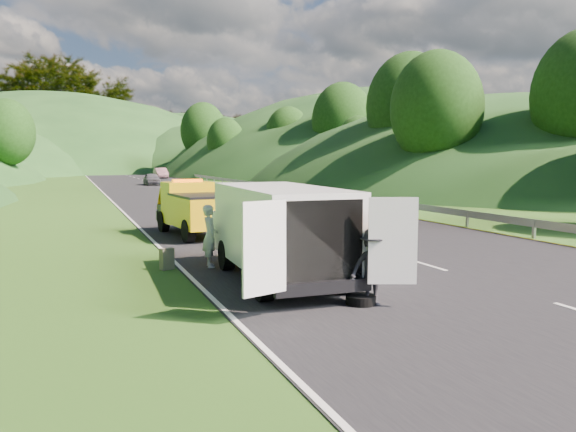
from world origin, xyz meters
name	(u,v)px	position (x,y,z in m)	size (l,w,h in m)	color
ground	(305,260)	(0.00, 0.00, 0.00)	(320.00, 320.00, 0.00)	#38661E
road_surface	(174,189)	(3.00, 40.00, 0.01)	(14.00, 200.00, 0.02)	black
guardrail	(215,183)	(10.30, 52.50, 0.00)	(0.06, 140.00, 1.52)	gray
tree_line_right	(288,179)	(23.00, 60.00, 0.00)	(14.00, 140.00, 14.00)	#214D16
hills_backdrop	(123,170)	(6.50, 134.70, 0.00)	(201.00, 288.60, 44.00)	#2D5B23
tow_truck	(195,209)	(-2.05, 6.67, 1.12)	(2.47, 5.48, 2.29)	black
white_van	(278,228)	(-1.82, -2.44, 1.39)	(3.79, 7.02, 2.46)	black
woman	(210,267)	(-3.06, -0.08, 0.00)	(0.66, 0.49, 1.82)	silver
child	(253,270)	(-2.02, -0.97, 0.00)	(0.51, 0.40, 1.06)	tan
worker	(373,306)	(-0.82, -5.58, 0.00)	(1.08, 0.62, 1.67)	black
suitcase	(167,259)	(-4.29, 0.06, 0.31)	(0.38, 0.21, 0.62)	#665F4C
spare_tire	(361,305)	(-1.01, -5.40, 0.00)	(0.66, 0.66, 0.20)	black
passing_suv	(325,222)	(4.93, 9.06, 0.00)	(2.44, 5.28, 1.47)	black
dist_car_a	(152,185)	(2.17, 49.81, 0.00)	(1.65, 4.10, 1.40)	#4C4C51
dist_car_b	(161,178)	(6.36, 70.52, 0.00)	(1.67, 4.78, 1.57)	#744D54
dist_car_c	(124,174)	(2.99, 93.70, 0.00)	(2.08, 5.11, 1.48)	#A25158
dist_car_d	(128,173)	(4.49, 100.04, 0.00)	(1.65, 4.10, 1.40)	slate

